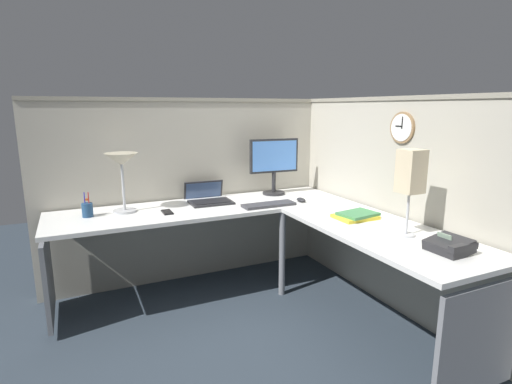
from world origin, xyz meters
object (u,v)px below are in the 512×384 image
Objects in this scene: keyboard at (269,205)px; pen_cup at (87,210)px; desk_lamp_paper at (411,174)px; desk_lamp_dome at (122,164)px; computer_mouse at (301,200)px; book_stack at (356,216)px; laptop at (208,198)px; monitor at (274,162)px; office_phone at (450,246)px; wall_clock at (403,128)px; cell_phone at (167,212)px.

pen_cup is at bearing 168.92° from keyboard.
desk_lamp_dome is at bearing 138.69° from desk_lamp_paper.
keyboard is at bearing -11.26° from pen_cup.
desk_lamp_paper is at bearing -41.31° from desk_lamp_dome.
desk_lamp_dome is (-1.07, 0.29, 0.35)m from keyboard.
computer_mouse is 0.61m from book_stack.
pen_cup is (-0.94, -0.11, 0.03)m from laptop.
monitor is 1.31m from desk_lamp_dome.
office_phone is at bearing -47.75° from desk_lamp_dome.
monitor is 1.16× the size of keyboard.
book_stack is (0.16, -0.96, -0.27)m from monitor.
wall_clock is (0.73, -0.63, 0.62)m from keyboard.
cell_phone is at bearing 136.31° from desk_lamp_paper.
office_phone is (1.49, -1.64, -0.33)m from desk_lamp_dome.
office_phone is 0.47m from desk_lamp_paper.
computer_mouse is 0.50× the size of office_phone.
cell_phone is 0.27× the size of desk_lamp_paper.
cell_phone is 1.39m from book_stack.
desk_lamp_paper is (0.01, 0.32, 0.35)m from office_phone.
laptop is at bearing 6.93° from pen_cup.
office_phone is at bearing -72.44° from keyboard.
keyboard is at bearing -177.19° from computer_mouse.
laptop is at bearing 115.09° from office_phone.
monitor reaches higher than laptop.
keyboard is 0.71m from book_stack.
desk_lamp_paper is (1.21, -1.16, 0.38)m from cell_phone.
laptop is 1.62m from wall_clock.
computer_mouse is 1.65m from pen_cup.
desk_lamp_dome is (-0.68, -0.09, 0.34)m from laptop.
keyboard is at bearing 107.38° from office_phone.
book_stack is at bearing 172.25° from wall_clock.
monitor is 1.17m from wall_clock.
desk_lamp_paper is at bearing -127.47° from wall_clock.
computer_mouse is (0.07, -0.36, -0.28)m from monitor.
office_phone is at bearing -84.05° from monitor.
pen_cup is (-1.57, -0.11, -0.24)m from monitor.
cell_phone is 1.72m from desk_lamp_paper.
wall_clock reaches higher than office_phone.
computer_mouse is 0.72× the size of cell_phone.
keyboard is 0.81× the size of desk_lamp_paper.
book_stack is at bearing -50.81° from laptop.
monitor reaches higher than keyboard.
monitor is 0.46m from computer_mouse.
desk_lamp_paper is (0.43, -1.02, 0.37)m from keyboard.
desk_lamp_paper is (1.75, -1.28, 0.33)m from pen_cup.
pen_cup is 0.34× the size of desk_lamp_paper.
laptop is 1.66m from desk_lamp_paper.
office_phone is at bearing -51.04° from cell_phone.
monitor is 1.28× the size of laptop.
keyboard is 1.16m from desk_lamp_dome.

